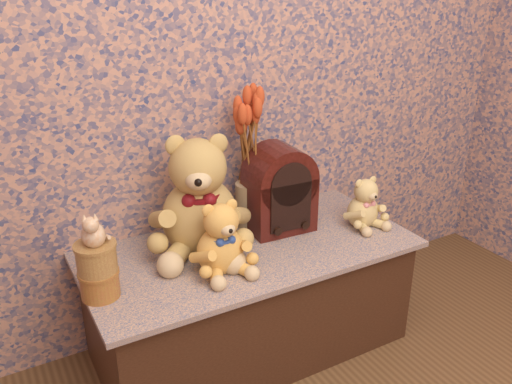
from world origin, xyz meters
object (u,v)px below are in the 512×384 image
biscuit_tin_lower (100,284)px  teddy_medium (220,233)px  cat_figurine (92,227)px  cathedral_radio (279,188)px  ceramic_vase (249,205)px  teddy_large (199,188)px  teddy_small (364,200)px

biscuit_tin_lower → teddy_medium: bearing=-4.9°
biscuit_tin_lower → cat_figurine: (0.00, 0.00, 0.20)m
cathedral_radio → biscuit_tin_lower: 0.76m
biscuit_tin_lower → ceramic_vase: bearing=18.2°
ceramic_vase → teddy_medium: bearing=-134.8°
teddy_large → cathedral_radio: 0.34m
cathedral_radio → teddy_medium: bearing=-150.2°
cat_figurine → teddy_medium: bearing=13.5°
teddy_large → cathedral_radio: (0.33, -0.01, -0.06)m
teddy_large → cat_figurine: size_ratio=3.95×
teddy_medium → biscuit_tin_lower: teddy_medium is taller
teddy_medium → ceramic_vase: size_ratio=1.52×
teddy_large → biscuit_tin_lower: 0.48m
cathedral_radio → ceramic_vase: (-0.09, 0.08, -0.08)m
teddy_medium → cathedral_radio: size_ratio=0.79×
teddy_large → ceramic_vase: teddy_large is taller
biscuit_tin_lower → cat_figurine: bearing=0.0°
teddy_medium → cat_figurine: cat_figurine is taller
teddy_small → biscuit_tin_lower: 1.05m
teddy_large → biscuit_tin_lower: (-0.41, -0.15, -0.19)m
teddy_medium → biscuit_tin_lower: (-0.40, 0.03, -0.09)m
biscuit_tin_lower → cat_figurine: cat_figurine is taller
teddy_medium → cat_figurine: size_ratio=2.31×
cathedral_radio → cat_figurine: cathedral_radio is taller
ceramic_vase → cat_figurine: bearing=-161.8°
ceramic_vase → cat_figurine: 0.70m
teddy_medium → cat_figurine: bearing=174.9°
cathedral_radio → teddy_large: bearing=-179.1°
biscuit_tin_lower → teddy_small: bearing=-0.2°
cathedral_radio → cat_figurine: 0.76m
teddy_large → cat_figurine: (-0.41, -0.15, 0.01)m
teddy_large → teddy_medium: (-0.01, -0.18, -0.10)m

